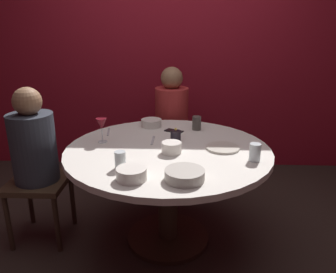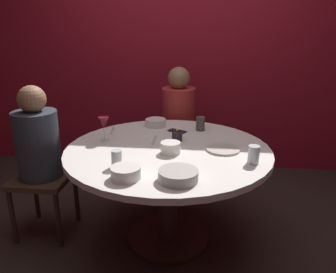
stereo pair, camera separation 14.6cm
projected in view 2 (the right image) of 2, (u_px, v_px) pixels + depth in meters
name	position (u px, v px, depth m)	size (l,w,h in m)	color
ground_plane	(168.00, 238.00, 2.45)	(8.00, 8.00, 0.00)	#2D231E
back_wall	(183.00, 47.00, 3.41)	(6.00, 0.10, 2.60)	maroon
dining_table	(168.00, 167.00, 2.26)	(1.39, 1.39, 0.73)	silver
seated_diner_left	(38.00, 146.00, 2.32)	(0.40, 0.40, 1.13)	#3F2D1E
seated_diner_back	(178.00, 114.00, 3.09)	(0.40, 0.40, 1.16)	#3F2D1E
candle_holder	(177.00, 136.00, 2.34)	(0.08, 0.08, 0.10)	black
wine_glass	(104.00, 124.00, 2.31)	(0.08, 0.08, 0.18)	silver
dinner_plate	(223.00, 149.00, 2.17)	(0.23, 0.23, 0.01)	beige
cell_phone	(177.00, 131.00, 2.55)	(0.07, 0.14, 0.01)	black
bowl_serving_large	(170.00, 148.00, 2.11)	(0.13, 0.13, 0.07)	silver
bowl_salad_center	(126.00, 173.00, 1.76)	(0.17, 0.17, 0.07)	silver
bowl_small_white	(178.00, 175.00, 1.74)	(0.22, 0.22, 0.06)	#B2ADA3
bowl_sauce_side	(156.00, 123.00, 2.68)	(0.17, 0.17, 0.06)	silver
cup_near_candle	(254.00, 155.00, 1.95)	(0.07, 0.07, 0.11)	silver
cup_by_left_diner	(200.00, 124.00, 2.57)	(0.07, 0.07, 0.11)	#4C4742
cup_by_right_diner	(117.00, 159.00, 1.90)	(0.06, 0.06, 0.10)	silver
fork_near_plate	(113.00, 130.00, 2.57)	(0.02, 0.18, 0.01)	#B7B7BC
knife_near_plate	(154.00, 140.00, 2.36)	(0.02, 0.18, 0.01)	#B7B7BC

